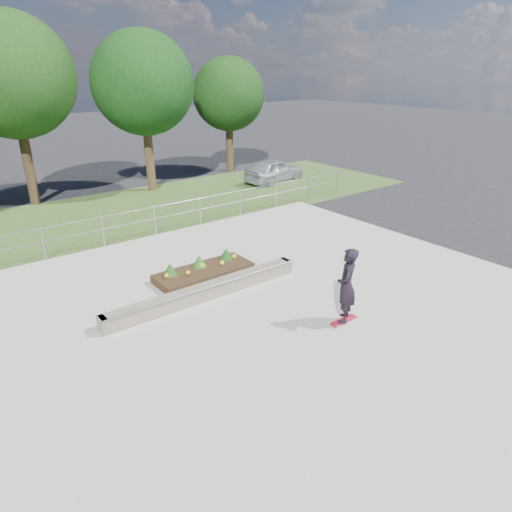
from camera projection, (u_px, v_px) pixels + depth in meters
The scene contains 11 objects.
ground at pixel (285, 314), 11.97m from camera, with size 120.00×120.00×0.00m, color black.
grass_verge at pixel (120, 214), 20.00m from camera, with size 30.00×8.00×0.02m, color #304B1E.
concrete_slab at pixel (285, 313), 11.96m from camera, with size 15.00×15.00×0.06m, color #A09C8E.
fence at pixel (154, 217), 17.15m from camera, with size 20.06×0.06×1.20m.
tree_mid_left at pixel (12, 76), 19.35m from camera, with size 5.25×5.25×8.25m.
tree_mid_right at pixel (143, 84), 21.87m from camera, with size 4.90×4.90×7.70m.
tree_far_right at pixel (229, 95), 26.64m from camera, with size 4.20×4.20×6.60m.
grind_ledge at pixel (207, 291), 12.59m from camera, with size 6.00×0.44×0.43m.
planter_bed at pixel (203, 270), 13.92m from camera, with size 3.00×1.20×0.61m.
skateboarder at pixel (347, 286), 11.04m from camera, with size 0.83×0.79×1.99m.
parked_car at pixel (274, 170), 25.39m from camera, with size 1.51×3.76×1.28m, color silver.
Camera 1 is at (-7.00, -7.81, 6.01)m, focal length 32.00 mm.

